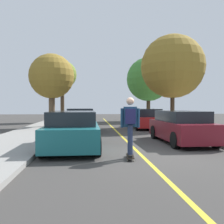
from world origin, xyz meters
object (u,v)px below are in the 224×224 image
parked_car_right_near (145,119)px  street_tree_left_near (62,75)px  parked_car_left_nearest (73,130)px  parked_car_right_nearest (181,127)px  street_tree_right_nearest (173,67)px  parked_car_left_near (80,120)px  street_tree_right_near (148,79)px  skateboarder (130,123)px  skateboard (130,156)px  street_tree_left_nearest (52,77)px

parked_car_right_near → street_tree_left_near: size_ratio=0.75×
parked_car_left_nearest → parked_car_right_nearest: (4.60, 1.19, -0.00)m
parked_car_right_near → parked_car_right_nearest: bearing=-90.0°
parked_car_left_nearest → street_tree_right_nearest: street_tree_right_nearest is taller
parked_car_left_near → street_tree_right_near: street_tree_right_near is taller
street_tree_right_nearest → skateboarder: street_tree_right_nearest is taller
parked_car_right_nearest → parked_car_left_nearest: bearing=-165.5°
skateboard → skateboarder: (-0.00, -0.03, 1.02)m
skateboard → skateboarder: 1.02m
street_tree_right_nearest → skateboarder: 12.01m
parked_car_right_near → skateboard: 10.42m
parked_car_left_nearest → parked_car_right_near: bearing=60.6°
parked_car_right_near → street_tree_left_near: (-6.71, 7.45, 3.95)m
street_tree_left_nearest → street_tree_right_nearest: street_tree_right_nearest is taller
parked_car_right_near → skateboarder: skateboarder is taller
street_tree_left_near → skateboard: 18.50m
parked_car_right_nearest → skateboard: 4.16m
parked_car_left_nearest → skateboarder: 2.68m
parked_car_left_near → street_tree_left_near: street_tree_left_near is taller
parked_car_left_near → parked_car_right_nearest: parked_car_left_near is taller
street_tree_right_nearest → street_tree_right_near: (0.00, 7.57, -0.14)m
street_tree_left_near → street_tree_right_nearest: 11.30m
street_tree_left_nearest → parked_car_right_near: bearing=-5.7°
street_tree_left_nearest → skateboarder: (3.95, -10.73, -2.60)m
street_tree_right_nearest → street_tree_right_near: size_ratio=1.03×
street_tree_right_near → skateboard: size_ratio=7.57×
parked_car_left_nearest → street_tree_right_near: bearing=67.4°
street_tree_right_nearest → parked_car_right_nearest: bearing=-106.0°
street_tree_right_near → skateboard: (-4.86, -17.98, -4.28)m
street_tree_right_nearest → skateboard: street_tree_right_nearest is taller
parked_car_left_near → street_tree_left_near: bearing=103.3°
parked_car_left_near → parked_car_right_near: (4.60, 1.48, -0.03)m
street_tree_left_near → skateboard: bearing=-77.3°
street_tree_right_nearest → skateboarder: bearing=-115.0°
street_tree_left_near → street_tree_right_nearest: bearing=-38.7°
skateboarder → street_tree_right_near: bearing=74.9°
parked_car_left_nearest → street_tree_left_near: bearing=97.7°
parked_car_left_nearest → parked_car_right_nearest: parked_car_left_nearest is taller
skateboarder → parked_car_right_near: bearing=74.7°
street_tree_left_near → skateboarder: street_tree_left_near is taller
street_tree_left_nearest → street_tree_left_near: bearing=90.0°
parked_car_left_near → skateboard: (1.85, -8.55, -0.63)m
parked_car_right_near → street_tree_left_nearest: size_ratio=0.86×
street_tree_left_nearest → skateboard: street_tree_left_nearest is taller
parked_car_right_nearest → parked_car_right_near: size_ratio=0.96×
parked_car_left_near → street_tree_left_nearest: bearing=134.5°
parked_car_left_nearest → parked_car_right_near: size_ratio=0.95×
parked_car_right_near → street_tree_right_nearest: street_tree_right_nearest is taller
parked_car_right_nearest → parked_car_right_near: bearing=90.0°
skateboard → skateboarder: skateboarder is taller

